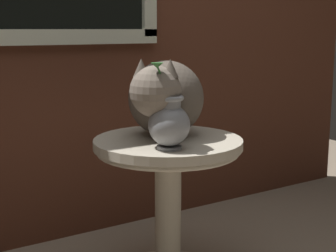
{
  "coord_description": "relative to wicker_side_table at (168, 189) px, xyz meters",
  "views": [
    {
      "loc": [
        -0.77,
        -1.48,
        1.01
      ],
      "look_at": [
        0.26,
        0.13,
        0.65
      ],
      "focal_mm": 54.33,
      "sensor_mm": 36.0,
      "label": 1
    }
  ],
  "objects": [
    {
      "name": "wicker_side_table",
      "position": [
        0.0,
        0.0,
        0.0
      ],
      "size": [
        0.58,
        0.58,
        0.6
      ],
      "color": "#B2A893",
      "rests_on": "ground_plane"
    },
    {
      "name": "cat",
      "position": [
        0.01,
        0.04,
        0.36
      ],
      "size": [
        0.5,
        0.52,
        0.31
      ],
      "color": "brown",
      "rests_on": "wicker_side_table"
    },
    {
      "name": "pewter_vase_with_ivy",
      "position": [
        -0.09,
        -0.14,
        0.3
      ],
      "size": [
        0.15,
        0.15,
        0.3
      ],
      "color": "gray",
      "rests_on": "wicker_side_table"
    }
  ]
}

